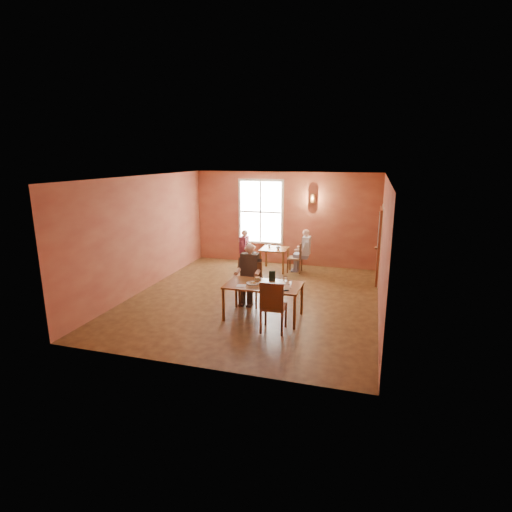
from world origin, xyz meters
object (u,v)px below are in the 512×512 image
(chair_empty, at_px, (274,305))
(chair_diner_white, at_px, (295,257))
(diner_white, at_px, (296,252))
(chair_diner_main, at_px, (250,285))
(chair_diner_maroon, at_px, (254,255))
(diner_maroon, at_px, (253,250))
(main_table, at_px, (263,301))
(diner_main, at_px, (250,278))
(second_table, at_px, (274,259))

(chair_empty, relative_size, chair_diner_white, 1.16)
(diner_white, bearing_deg, chair_diner_white, 90.00)
(chair_diner_main, xyz_separation_m, chair_empty, (0.88, -1.24, 0.03))
(chair_diner_maroon, height_order, diner_maroon, diner_maroon)
(chair_empty, xyz_separation_m, diner_maroon, (-1.73, 4.33, 0.06))
(main_table, relative_size, diner_main, 1.17)
(main_table, relative_size, chair_empty, 1.51)
(main_table, distance_m, diner_white, 3.75)
(second_table, height_order, chair_diner_white, chair_diner_white)
(chair_empty, height_order, chair_diner_maroon, chair_empty)
(chair_diner_maroon, bearing_deg, second_table, 90.00)
(chair_diner_white, bearing_deg, chair_diner_main, 171.24)
(chair_diner_white, relative_size, chair_diner_maroon, 1.08)
(diner_main, height_order, chair_empty, diner_main)
(chair_empty, xyz_separation_m, chair_diner_white, (-0.40, 4.33, -0.08))
(main_table, height_order, diner_white, diner_white)
(diner_main, bearing_deg, main_table, 128.88)
(chair_empty, bearing_deg, diner_maroon, 110.05)
(main_table, relative_size, chair_diner_maroon, 1.90)
(chair_diner_maroon, bearing_deg, diner_main, 14.78)
(main_table, bearing_deg, diner_maroon, 109.89)
(main_table, distance_m, diner_main, 0.86)
(main_table, distance_m, diner_maroon, 3.98)
(chair_empty, xyz_separation_m, chair_diner_maroon, (-1.70, 4.33, -0.11))
(second_table, relative_size, chair_diner_white, 0.86)
(diner_main, height_order, second_table, diner_main)
(diner_white, distance_m, diner_maroon, 1.36)
(chair_diner_main, relative_size, chair_diner_maroon, 1.19)
(second_table, bearing_deg, chair_diner_maroon, 180.00)
(chair_diner_maroon, xyz_separation_m, diner_maroon, (-0.03, 0.00, 0.17))
(main_table, bearing_deg, chair_diner_white, 90.36)
(diner_maroon, bearing_deg, chair_diner_maroon, 90.00)
(second_table, bearing_deg, diner_white, 0.00)
(second_table, xyz_separation_m, chair_diner_white, (0.65, 0.00, 0.11))
(chair_diner_main, height_order, chair_diner_maroon, chair_diner_main)
(chair_empty, height_order, second_table, chair_empty)
(second_table, xyz_separation_m, chair_diner_maroon, (-0.65, 0.00, 0.08))
(main_table, distance_m, chair_diner_main, 0.83)
(diner_main, xyz_separation_m, chair_diner_maroon, (-0.82, 3.12, -0.26))
(chair_diner_maroon, distance_m, diner_maroon, 0.18)
(chair_empty, bearing_deg, main_table, 120.89)
(second_table, xyz_separation_m, diner_white, (0.68, 0.00, 0.29))
(chair_empty, bearing_deg, diner_main, 124.21)
(diner_main, xyz_separation_m, chair_empty, (0.88, -1.21, -0.15))
(diner_white, relative_size, diner_maroon, 1.06)
(chair_diner_main, height_order, second_table, chair_diner_main)
(second_table, distance_m, diner_maroon, 0.73)
(diner_main, xyz_separation_m, chair_diner_white, (0.48, 3.12, -0.23))
(diner_main, relative_size, chair_diner_maroon, 1.61)
(second_table, height_order, chair_diner_maroon, chair_diner_maroon)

